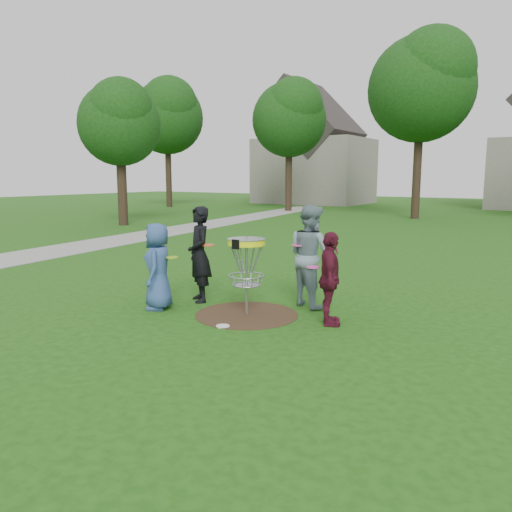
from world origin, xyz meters
The scene contains 11 objects.
ground centered at (0.00, 0.00, 0.00)m, with size 100.00×100.00×0.00m, color #19470F.
dirt_patch centered at (0.00, 0.00, 0.00)m, with size 1.80×1.80×0.01m, color #47331E.
concrete_path centered at (-10.00, 8.00, 0.01)m, with size 2.20×40.00×0.02m, color #9E9E99.
player_blue centered at (-1.58, -0.52, 0.78)m, with size 0.77×0.50×1.57m, color #304C84.
player_black centered at (-1.30, 0.32, 0.92)m, with size 0.67×0.44×1.83m, color black.
player_grey centered at (0.63, 1.16, 0.94)m, with size 0.92×0.71×1.89m, color gray.
player_maroon centered at (1.45, 0.24, 0.76)m, with size 0.89×0.37×1.52m, color #551325.
disc_on_grass centered at (0.06, -0.79, 0.01)m, with size 0.22×0.22×0.02m, color silver.
disc_golf_basket centered at (0.00, 0.00, 1.02)m, with size 0.66×0.67×1.38m.
held_discs centered at (-0.17, 0.23, 1.04)m, with size 2.71×1.57×0.24m.
tree_row centered at (0.44, 20.67, 6.21)m, with size 51.20×17.42×9.90m.
Camera 1 is at (4.71, -7.00, 2.40)m, focal length 35.00 mm.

